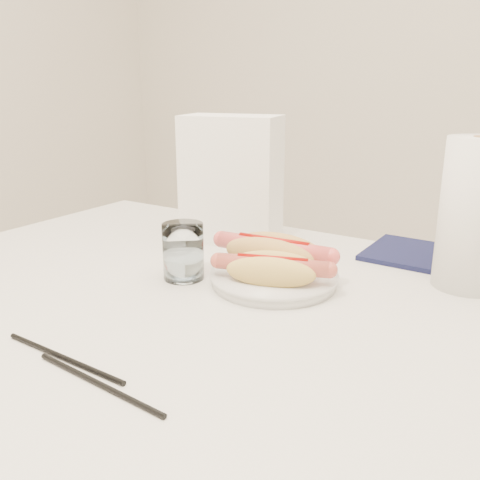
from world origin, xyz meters
The scene contains 10 objects.
table centered at (0.00, 0.00, 0.69)m, with size 1.20×0.80×0.75m.
plate centered at (0.03, 0.09, 0.76)m, with size 0.19×0.19×0.02m, color silver.
hotdog_left centered at (0.01, 0.12, 0.79)m, with size 0.20×0.09×0.05m.
hotdog_right centered at (0.04, 0.06, 0.79)m, with size 0.17×0.10×0.05m.
water_glass centered at (-0.11, 0.03, 0.80)m, with size 0.07×0.07×0.09m, color silver.
chopstick_near centered at (-0.06, -0.24, 0.75)m, with size 0.01×0.01×0.19m, color black.
chopstick_far centered at (0.01, -0.26, 0.75)m, with size 0.01×0.01×0.19m, color black.
napkin_box centered at (-0.16, 0.25, 0.87)m, with size 0.18×0.10×0.24m, color white.
navy_napkin centered at (0.18, 0.35, 0.75)m, with size 0.16×0.16×0.01m, color #111435.
paper_towel_roll centered at (0.28, 0.24, 0.86)m, with size 0.10×0.10×0.23m, color white.
Camera 1 is at (0.39, -0.58, 1.06)m, focal length 38.77 mm.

